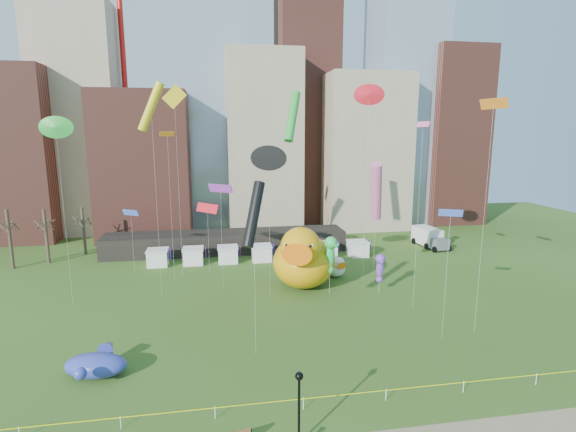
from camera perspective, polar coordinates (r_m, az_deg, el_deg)
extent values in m
plane|color=#304E18|center=(32.72, 2.04, -24.08)|extent=(160.00, 160.00, 0.00)
cube|color=brown|center=(91.90, -33.24, 6.73)|extent=(18.00, 14.00, 30.00)
cube|color=gray|center=(91.63, -25.62, 11.19)|extent=(14.00, 12.00, 42.00)
cube|color=brown|center=(83.41, -18.30, 6.32)|extent=(16.00, 14.00, 26.00)
cube|color=#8C9EB2|center=(90.70, -10.27, 16.18)|extent=(12.00, 12.00, 55.00)
cube|color=gray|center=(86.81, -3.35, 9.64)|extent=(14.00, 14.00, 34.00)
cube|color=brown|center=(95.55, 2.46, 19.99)|extent=(12.00, 12.00, 68.00)
cube|color=gray|center=(89.37, 9.79, 8.25)|extent=(16.00, 14.00, 30.00)
cube|color=#8C9EB2|center=(96.86, 14.92, 13.57)|extent=(14.00, 12.00, 48.00)
cube|color=brown|center=(99.48, 20.56, 9.71)|extent=(12.00, 12.00, 36.00)
cylinder|color=red|center=(93.77, -21.10, 21.98)|extent=(1.00, 1.00, 76.00)
cylinder|color=red|center=(98.91, 12.55, 21.79)|extent=(1.00, 1.00, 76.00)
cube|color=black|center=(70.40, -8.09, -3.39)|extent=(38.00, 6.00, 3.20)
cube|color=white|center=(65.27, -16.77, -5.33)|extent=(2.80, 2.80, 2.20)
cube|color=red|center=(64.92, -15.21, -4.88)|extent=(0.08, 1.40, 1.60)
cube|color=white|center=(64.81, -12.37, -5.23)|extent=(2.80, 2.80, 2.20)
cube|color=red|center=(64.60, -10.78, -4.76)|extent=(0.08, 1.40, 1.60)
cube|color=white|center=(64.73, -7.93, -5.10)|extent=(2.80, 2.80, 2.20)
cube|color=red|center=(64.66, -6.34, -4.62)|extent=(0.08, 1.40, 1.60)
cube|color=white|center=(65.04, -3.50, -4.94)|extent=(2.80, 2.80, 2.20)
cube|color=red|center=(65.11, -1.93, -4.45)|extent=(0.08, 1.40, 1.60)
cube|color=white|center=(65.73, 0.85, -4.75)|extent=(2.80, 2.80, 2.20)
cube|color=red|center=(65.94, 2.39, -4.26)|extent=(0.08, 1.40, 1.60)
cube|color=white|center=(66.79, 5.08, -4.54)|extent=(2.80, 2.80, 2.20)
cube|color=red|center=(67.13, 6.58, -4.05)|extent=(0.08, 1.40, 1.60)
cube|color=white|center=(68.20, 9.16, -4.31)|extent=(2.80, 2.80, 2.20)
cube|color=red|center=(68.66, 10.60, -3.83)|extent=(0.08, 1.40, 1.60)
cylinder|color=#382B21|center=(72.16, -29.22, -2.37)|extent=(0.44, 0.44, 8.00)
cylinder|color=#382B21|center=(74.71, -25.30, -1.81)|extent=(0.44, 0.44, 7.50)
cylinder|color=#382B21|center=(71.77, -32.77, -2.58)|extent=(0.44, 0.44, 8.50)
cylinder|color=white|center=(32.64, -21.18, -24.01)|extent=(0.06, 0.06, 0.90)
cylinder|color=white|center=(31.99, -9.57, -24.16)|extent=(0.06, 0.06, 0.90)
cylinder|color=white|center=(32.46, 2.04, -23.43)|extent=(0.06, 0.06, 0.90)
cylinder|color=white|center=(34.00, 12.78, -21.97)|extent=(0.06, 0.06, 0.90)
cylinder|color=white|center=(36.47, 22.11, -20.10)|extent=(0.06, 0.06, 0.90)
cylinder|color=white|center=(39.71, 29.89, -18.11)|extent=(0.06, 0.06, 0.90)
cube|color=#DCEF0C|center=(32.27, 2.05, -22.92)|extent=(50.00, 0.02, 0.07)
ellipsoid|color=orange|center=(53.78, 2.12, -6.01)|extent=(10.30, 11.10, 6.35)
ellipsoid|color=orange|center=(57.16, 2.63, -5.16)|extent=(2.54, 2.26, 2.57)
sphere|color=orange|center=(50.37, 1.68, -4.14)|extent=(6.12, 6.12, 4.77)
cone|color=orange|center=(48.48, 1.31, -4.93)|extent=(3.20, 2.91, 2.63)
sphere|color=white|center=(49.17, -0.07, -3.75)|extent=(0.86, 0.86, 0.86)
sphere|color=white|center=(48.78, 2.98, -3.88)|extent=(0.86, 0.86, 0.86)
sphere|color=black|center=(48.78, -0.15, -3.86)|extent=(0.43, 0.43, 0.43)
sphere|color=black|center=(48.39, 2.91, -4.00)|extent=(0.43, 0.43, 0.43)
ellipsoid|color=white|center=(58.34, 6.14, -6.81)|extent=(3.40, 3.76, 2.26)
ellipsoid|color=white|center=(59.40, 5.55, -6.54)|extent=(0.86, 0.74, 0.91)
sphere|color=white|center=(57.23, 6.65, -6.22)|extent=(2.05, 2.05, 1.70)
cone|color=orange|center=(56.65, 7.01, -6.47)|extent=(1.09, 0.96, 0.93)
sphere|color=white|center=(56.56, 6.48, -6.19)|extent=(0.31, 0.31, 0.31)
sphere|color=white|center=(57.01, 7.30, -6.07)|extent=(0.31, 0.31, 0.31)
sphere|color=black|center=(56.44, 6.55, -6.22)|extent=(0.15, 0.15, 0.15)
sphere|color=black|center=(56.89, 7.37, -6.10)|extent=(0.15, 0.15, 0.15)
cylinder|color=silver|center=(52.01, 5.49, -7.66)|extent=(0.03, 0.03, 4.58)
ellipsoid|color=green|center=(51.33, 5.54, -5.23)|extent=(1.41, 1.27, 2.97)
sphere|color=green|center=(50.78, 5.61, -3.55)|extent=(1.91, 1.91, 1.51)
cone|color=green|center=(50.16, 5.82, -3.83)|extent=(0.80, 1.06, 0.53)
sphere|color=green|center=(51.87, 5.49, -7.03)|extent=(1.06, 1.06, 1.06)
cylinder|color=silver|center=(52.95, 11.94, -8.39)|extent=(0.03, 0.03, 3.05)
ellipsoid|color=purple|center=(52.47, 12.01, -6.82)|extent=(1.05, 0.93, 2.30)
sphere|color=purple|center=(51.99, 12.12, -5.57)|extent=(1.42, 1.42, 1.18)
cone|color=purple|center=(51.53, 12.33, -5.79)|extent=(0.57, 0.81, 0.41)
sphere|color=purple|center=(52.93, 11.93, -8.16)|extent=(0.82, 0.82, 0.82)
ellipsoid|color=#3D389A|center=(38.71, -23.99, -17.54)|extent=(5.20, 3.36, 1.86)
cone|color=#3D389A|center=(40.70, -22.52, -15.54)|extent=(1.53, 1.68, 1.30)
sphere|color=#3D389A|center=(36.45, -25.68, -18.21)|extent=(0.93, 0.93, 0.93)
cylinder|color=black|center=(28.74, 1.46, -24.28)|extent=(0.16, 0.16, 4.34)
sphere|color=black|center=(27.48, 1.48, -20.34)|extent=(0.51, 0.51, 0.51)
cone|color=black|center=(27.34, 1.48, -19.85)|extent=(0.18, 0.18, 0.23)
cube|color=silver|center=(77.03, 17.84, -2.49)|extent=(3.28, 5.80, 2.76)
cube|color=#595960|center=(74.35, 19.33, -3.48)|extent=(2.76, 2.27, 1.77)
cylinder|color=black|center=(74.96, 17.76, -3.80)|extent=(0.39, 1.02, 0.99)
cylinder|color=black|center=(76.51, 19.48, -3.61)|extent=(0.39, 1.02, 0.99)
cylinder|color=black|center=(77.99, 16.22, -3.15)|extent=(0.39, 1.02, 0.99)
cylinder|color=black|center=(79.49, 17.91, -2.99)|extent=(0.39, 1.02, 0.99)
cylinder|color=silver|center=(51.33, 10.22, 2.55)|extent=(0.02, 0.02, 23.01)
cone|color=red|center=(51.01, 10.67, 15.45)|extent=(2.34, 0.71, 2.33)
cylinder|color=silver|center=(47.27, 16.71, -0.52)|extent=(0.02, 0.02, 19.61)
cube|color=pink|center=(46.44, 17.37, 11.43)|extent=(0.65, 1.92, 0.60)
cylinder|color=silver|center=(36.82, -4.40, -9.19)|extent=(0.02, 0.02, 12.28)
cylinder|color=black|center=(35.20, -4.54, 0.24)|extent=(2.44, 3.13, 5.32)
cylinder|color=silver|center=(52.22, -27.34, -0.38)|extent=(0.02, 0.02, 19.36)
cone|color=green|center=(51.44, -28.28, 10.26)|extent=(2.32, 0.36, 2.31)
cylinder|color=silver|center=(57.75, -14.19, 3.41)|extent=(0.02, 0.02, 23.23)
cube|color=yellow|center=(57.49, -14.74, 14.96)|extent=(3.05, 0.12, 3.05)
cylinder|color=silver|center=(41.88, 20.10, -7.63)|extent=(0.02, 0.02, 11.88)
cube|color=blue|center=(40.47, 20.64, 0.38)|extent=(1.97, 1.16, 0.64)
cylinder|color=silver|center=(43.05, 24.34, -1.00)|extent=(0.02, 0.02, 21.25)
cube|color=orange|center=(42.36, 25.48, 13.22)|extent=(1.03, 2.92, 0.89)
cylinder|color=silver|center=(52.38, -8.71, -3.14)|extent=(0.02, 0.02, 12.42)
cube|color=purple|center=(51.25, -8.91, 3.61)|extent=(2.83, 2.27, 0.98)
cylinder|color=silver|center=(58.13, -10.43, -3.44)|extent=(0.02, 0.02, 9.19)
cube|color=red|center=(57.19, -10.58, 1.02)|extent=(3.02, 3.21, 1.18)
cylinder|color=silver|center=(54.04, 11.32, -3.11)|extent=(0.02, 0.02, 11.83)
cylinder|color=pink|center=(52.95, 11.55, 3.11)|extent=(2.87, 4.45, 7.34)
cylinder|color=silver|center=(49.17, -2.46, -1.75)|extent=(0.02, 0.02, 16.07)
cone|color=black|center=(48.07, -2.53, 7.64)|extent=(2.68, 1.43, 2.78)
cylinder|color=silver|center=(56.07, 0.56, 2.28)|extent=(0.02, 0.02, 20.82)
cylinder|color=green|center=(55.50, 0.58, 12.97)|extent=(2.86, 3.82, 6.45)
cylinder|color=silver|center=(51.48, -16.91, 1.49)|extent=(0.02, 0.02, 21.61)
cylinder|color=yellow|center=(50.95, -17.59, 13.57)|extent=(3.32, 1.52, 5.46)
cylinder|color=silver|center=(62.08, -19.77, -3.39)|extent=(0.02, 0.02, 8.38)
cube|color=blue|center=(61.24, -20.02, 0.42)|extent=(2.33, 1.77, 0.79)
cylinder|color=silver|center=(55.83, -15.15, 0.75)|extent=(0.02, 0.02, 18.67)
cube|color=orange|center=(55.04, -15.63, 10.36)|extent=(1.75, 1.00, 0.56)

